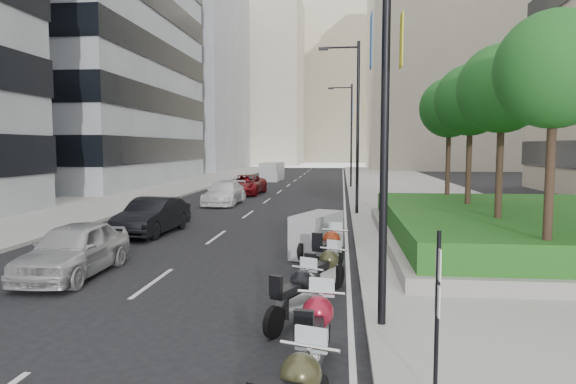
# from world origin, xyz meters

# --- Properties ---
(ground) EXTENTS (160.00, 160.00, 0.00)m
(ground) POSITION_xyz_m (0.00, 0.00, 0.00)
(ground) COLOR black
(ground) RESTS_ON ground
(sidewalk_right) EXTENTS (10.00, 100.00, 0.15)m
(sidewalk_right) POSITION_xyz_m (9.00, 30.00, 0.07)
(sidewalk_right) COLOR #9E9B93
(sidewalk_right) RESTS_ON ground
(sidewalk_left) EXTENTS (8.00, 100.00, 0.15)m
(sidewalk_left) POSITION_xyz_m (-12.00, 30.00, 0.07)
(sidewalk_left) COLOR #9E9B93
(sidewalk_left) RESTS_ON ground
(lane_edge) EXTENTS (0.12, 100.00, 0.01)m
(lane_edge) POSITION_xyz_m (3.70, 30.00, 0.01)
(lane_edge) COLOR silver
(lane_edge) RESTS_ON ground
(lane_centre) EXTENTS (0.12, 100.00, 0.01)m
(lane_centre) POSITION_xyz_m (-1.50, 30.00, 0.01)
(lane_centre) COLOR silver
(lane_centre) RESTS_ON ground
(building_grey_far) EXTENTS (22.00, 26.00, 30.00)m
(building_grey_far) POSITION_xyz_m (-24.00, 70.00, 15.00)
(building_grey_far) COLOR gray
(building_grey_far) RESTS_ON ground
(building_cream_right) EXTENTS (28.00, 24.00, 36.00)m
(building_cream_right) POSITION_xyz_m (22.00, 80.00, 18.00)
(building_cream_right) COLOR #B7AD93
(building_cream_right) RESTS_ON ground
(building_cream_left) EXTENTS (26.00, 24.00, 34.00)m
(building_cream_left) POSITION_xyz_m (-18.00, 100.00, 17.00)
(building_cream_left) COLOR #B7AD93
(building_cream_left) RESTS_ON ground
(building_cream_centre) EXTENTS (30.00, 24.00, 38.00)m
(building_cream_centre) POSITION_xyz_m (2.00, 120.00, 19.00)
(building_cream_centre) COLOR #B7AD93
(building_cream_centre) RESTS_ON ground
(planter) EXTENTS (10.00, 14.00, 0.40)m
(planter) POSITION_xyz_m (10.00, 10.00, 0.35)
(planter) COLOR gray
(planter) RESTS_ON sidewalk_right
(hedge) EXTENTS (9.40, 13.40, 0.80)m
(hedge) POSITION_xyz_m (10.00, 10.00, 0.95)
(hedge) COLOR #164C15
(hedge) RESTS_ON planter
(tree_0) EXTENTS (2.80, 2.80, 6.30)m
(tree_0) POSITION_xyz_m (8.50, 4.00, 5.42)
(tree_0) COLOR #332319
(tree_0) RESTS_ON planter
(tree_1) EXTENTS (2.80, 2.80, 6.30)m
(tree_1) POSITION_xyz_m (8.50, 8.00, 5.42)
(tree_1) COLOR #332319
(tree_1) RESTS_ON planter
(tree_2) EXTENTS (2.80, 2.80, 6.30)m
(tree_2) POSITION_xyz_m (8.50, 12.00, 5.42)
(tree_2) COLOR #332319
(tree_2) RESTS_ON planter
(tree_3) EXTENTS (2.80, 2.80, 6.30)m
(tree_3) POSITION_xyz_m (8.50, 16.00, 5.42)
(tree_3) COLOR #332319
(tree_3) RESTS_ON planter
(lamp_post_0) EXTENTS (2.34, 0.45, 9.00)m
(lamp_post_0) POSITION_xyz_m (4.14, 1.00, 5.07)
(lamp_post_0) COLOR black
(lamp_post_0) RESTS_ON ground
(lamp_post_1) EXTENTS (2.34, 0.45, 9.00)m
(lamp_post_1) POSITION_xyz_m (4.14, 18.00, 5.07)
(lamp_post_1) COLOR black
(lamp_post_1) RESTS_ON ground
(lamp_post_2) EXTENTS (2.34, 0.45, 9.00)m
(lamp_post_2) POSITION_xyz_m (4.14, 36.00, 5.07)
(lamp_post_2) COLOR black
(lamp_post_2) RESTS_ON ground
(parking_sign) EXTENTS (0.06, 0.32, 2.50)m
(parking_sign) POSITION_xyz_m (4.80, -2.00, 1.46)
(parking_sign) COLOR black
(parking_sign) RESTS_ON ground
(motorcycle_1) EXTENTS (0.80, 2.40, 1.20)m
(motorcycle_1) POSITION_xyz_m (3.09, -1.04, 0.64)
(motorcycle_1) COLOR black
(motorcycle_1) RESTS_ON ground
(motorcycle_2) EXTENTS (1.08, 2.05, 1.09)m
(motorcycle_2) POSITION_xyz_m (2.59, 1.17, 0.58)
(motorcycle_2) COLOR black
(motorcycle_2) RESTS_ON ground
(motorcycle_3) EXTENTS (1.07, 2.04, 1.09)m
(motorcycle_3) POSITION_xyz_m (3.10, 3.30, 0.58)
(motorcycle_3) COLOR black
(motorcycle_3) RESTS_ON ground
(motorcycle_4) EXTENTS (1.06, 2.31, 1.20)m
(motorcycle_4) POSITION_xyz_m (3.13, 5.52, 0.64)
(motorcycle_4) COLOR black
(motorcycle_4) RESTS_ON ground
(motorcycle_5) EXTENTS (1.75, 2.53, 1.43)m
(motorcycle_5) POSITION_xyz_m (2.69, 7.80, 0.71)
(motorcycle_5) COLOR black
(motorcycle_5) RESTS_ON ground
(motorcycle_6) EXTENTS (0.67, 2.00, 1.00)m
(motorcycle_6) POSITION_xyz_m (3.19, 10.02, 0.54)
(motorcycle_6) COLOR black
(motorcycle_6) RESTS_ON ground
(car_a) EXTENTS (1.87, 4.48, 1.51)m
(car_a) POSITION_xyz_m (-3.96, 4.49, 0.76)
(car_a) COLOR #ACACAE
(car_a) RESTS_ON ground
(car_b) EXTENTS (1.94, 4.68, 1.51)m
(car_b) POSITION_xyz_m (-4.31, 11.43, 0.75)
(car_b) COLOR black
(car_b) RESTS_ON ground
(car_c) EXTENTS (2.11, 5.00, 1.44)m
(car_c) POSITION_xyz_m (-3.83, 22.50, 0.72)
(car_c) COLOR white
(car_c) RESTS_ON ground
(car_d) EXTENTS (2.70, 5.48, 1.50)m
(car_d) POSITION_xyz_m (-3.78, 29.29, 0.75)
(car_d) COLOR maroon
(car_d) RESTS_ON ground
(delivery_van) EXTENTS (2.13, 4.81, 1.97)m
(delivery_van) POSITION_xyz_m (-3.92, 45.24, 0.92)
(delivery_van) COLOR #ADADAF
(delivery_van) RESTS_ON ground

